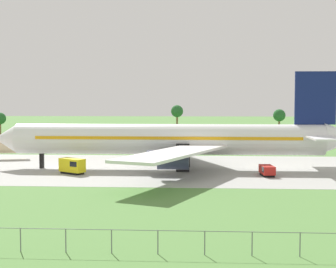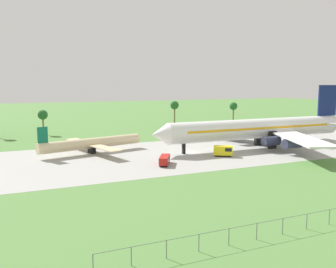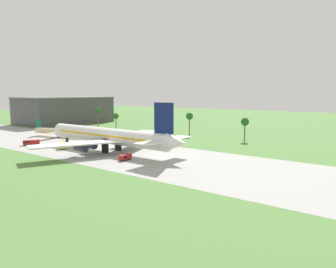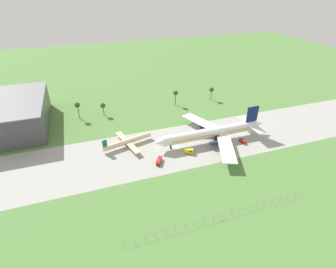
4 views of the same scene
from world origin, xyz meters
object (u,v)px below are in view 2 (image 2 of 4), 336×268
jet_airliner (262,129)px  regional_aircraft (91,143)px  baggage_tug (322,144)px  catering_van (164,160)px  fuel_truck (224,151)px

jet_airliner → regional_aircraft: jet_airliner is taller
baggage_tug → catering_van: (-52.29, -2.56, 0.13)m
jet_airliner → catering_van: size_ratio=10.62×
baggage_tug → regional_aircraft: bearing=163.4°
regional_aircraft → baggage_tug: bearing=-16.6°
fuel_truck → catering_van: bearing=-170.7°
regional_aircraft → fuel_truck: regional_aircraft is taller
fuel_truck → baggage_tug: bearing=-0.7°
fuel_truck → jet_airliner: bearing=22.2°
jet_airliner → catering_van: 38.06m
jet_airliner → baggage_tug: bearing=-26.1°
fuel_truck → catering_van: size_ratio=0.79×
baggage_tug → fuel_truck: 34.14m
baggage_tug → catering_van: size_ratio=0.69×
baggage_tug → catering_van: 52.36m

